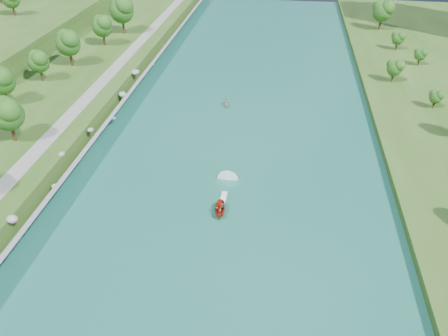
# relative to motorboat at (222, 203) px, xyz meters

# --- Properties ---
(ground) EXTENTS (260.00, 260.00, 0.00)m
(ground) POSITION_rel_motorboat_xyz_m (-0.49, -5.28, -0.74)
(ground) COLOR #2D5119
(ground) RESTS_ON ground
(river_water) EXTENTS (55.00, 240.00, 0.10)m
(river_water) POSITION_rel_motorboat_xyz_m (-0.49, 14.72, -0.69)
(river_water) COLOR #185B4B
(river_water) RESTS_ON ground
(ridge_west) EXTENTS (60.00, 120.00, 9.00)m
(ridge_west) POSITION_rel_motorboat_xyz_m (-82.99, 89.72, 3.76)
(ridge_west) COLOR #2D5119
(ridge_west) RESTS_ON ground
(riprap_bank) EXTENTS (4.87, 236.00, 4.51)m
(riprap_bank) POSITION_rel_motorboat_xyz_m (-26.35, 13.97, 1.08)
(riprap_bank) COLOR slate
(riprap_bank) RESTS_ON ground
(riverside_path) EXTENTS (3.00, 200.00, 0.10)m
(riverside_path) POSITION_rel_motorboat_xyz_m (-32.99, 14.72, 2.81)
(riverside_path) COLOR gray
(riverside_path) RESTS_ON berm_west
(motorboat) EXTENTS (3.60, 18.79, 2.12)m
(motorboat) POSITION_rel_motorboat_xyz_m (0.00, 0.00, 0.00)
(motorboat) COLOR #AA260D
(motorboat) RESTS_ON river_water
(raft) EXTENTS (3.05, 3.33, 1.70)m
(raft) POSITION_rel_motorboat_xyz_m (-4.19, 35.01, -0.26)
(raft) COLOR gray
(raft) RESTS_ON river_water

